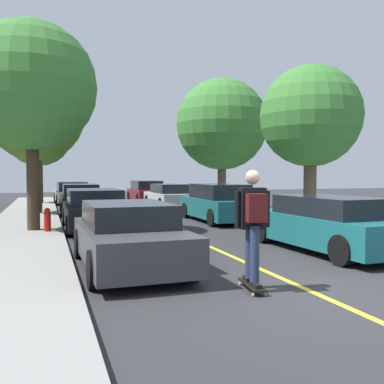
# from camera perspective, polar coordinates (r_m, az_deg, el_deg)

# --- Properties ---
(ground) EXTENTS (80.00, 80.00, 0.00)m
(ground) POSITION_cam_1_polar(r_m,az_deg,el_deg) (7.15, 15.89, -12.71)
(ground) COLOR #2D2D30
(center_line) EXTENTS (0.12, 39.20, 0.01)m
(center_line) POSITION_cam_1_polar(r_m,az_deg,el_deg) (10.61, 3.40, -7.65)
(center_line) COLOR gold
(center_line) RESTS_ON ground
(parked_car_left_nearest) EXTENTS (1.90, 4.16, 1.28)m
(parked_car_left_nearest) POSITION_cam_1_polar(r_m,az_deg,el_deg) (8.63, -8.38, -5.78)
(parked_car_left_nearest) COLOR #38383D
(parked_car_left_nearest) RESTS_ON ground
(parked_car_left_near) EXTENTS (2.00, 4.43, 1.34)m
(parked_car_left_near) POSITION_cam_1_polar(r_m,az_deg,el_deg) (14.76, -12.75, -2.31)
(parked_car_left_near) COLOR black
(parked_car_left_near) RESTS_ON ground
(parked_car_left_far) EXTENTS (1.90, 4.47, 1.38)m
(parked_car_left_far) POSITION_cam_1_polar(r_m,az_deg,el_deg) (20.92, -14.53, -0.90)
(parked_car_left_far) COLOR black
(parked_car_left_far) RESTS_ON ground
(parked_car_left_farthest) EXTENTS (2.07, 4.61, 1.36)m
(parked_car_left_farthest) POSITION_cam_1_polar(r_m,az_deg,el_deg) (27.98, -15.61, -0.09)
(parked_car_left_farthest) COLOR #BCAD89
(parked_car_left_farthest) RESTS_ON ground
(parked_car_right_nearest) EXTENTS (1.93, 4.62, 1.32)m
(parked_car_right_nearest) POSITION_cam_1_polar(r_m,az_deg,el_deg) (10.86, 17.25, -4.05)
(parked_car_right_nearest) COLOR #196066
(parked_car_right_nearest) RESTS_ON ground
(parked_car_right_near) EXTENTS (1.89, 4.57, 1.46)m
(parked_car_right_near) POSITION_cam_1_polar(r_m,az_deg,el_deg) (16.85, 3.44, -1.47)
(parked_car_right_near) COLOR #196066
(parked_car_right_near) RESTS_ON ground
(parked_car_right_far) EXTENTS (1.90, 4.35, 1.31)m
(parked_car_right_far) POSITION_cam_1_polar(r_m,az_deg,el_deg) (23.56, -3.09, -0.55)
(parked_car_right_far) COLOR #B7B7BC
(parked_car_right_far) RESTS_ON ground
(parked_car_right_farthest) EXTENTS (1.98, 4.63, 1.40)m
(parked_car_right_farthest) POSITION_cam_1_polar(r_m,az_deg,el_deg) (28.91, -6.05, 0.07)
(parked_car_right_farthest) COLOR maroon
(parked_car_right_farthest) RESTS_ON ground
(street_tree_left_nearest) EXTENTS (3.93, 3.93, 6.35)m
(street_tree_left_nearest) POSITION_cam_1_polar(r_m,az_deg,el_deg) (14.31, -20.44, 12.92)
(street_tree_left_nearest) COLOR #3D2D1E
(street_tree_left_nearest) RESTS_ON sidewalk_left
(street_tree_left_near) EXTENTS (4.21, 4.21, 6.48)m
(street_tree_left_near) POSITION_cam_1_polar(r_m,az_deg,el_deg) (20.30, -19.93, 9.74)
(street_tree_left_near) COLOR #4C3823
(street_tree_left_near) RESTS_ON sidewalk_left
(street_tree_left_far) EXTENTS (3.97, 3.97, 6.15)m
(street_tree_left_far) POSITION_cam_1_polar(r_m,az_deg,el_deg) (27.49, -19.62, 7.34)
(street_tree_left_far) COLOR #4C3823
(street_tree_left_far) RESTS_ON sidewalk_left
(street_tree_right_nearest) EXTENTS (3.32, 3.32, 5.27)m
(street_tree_right_nearest) POSITION_cam_1_polar(r_m,az_deg,el_deg) (14.85, 15.41, 9.54)
(street_tree_right_nearest) COLOR brown
(street_tree_right_nearest) RESTS_ON sidewalk_right
(street_tree_right_near) EXTENTS (4.49, 4.49, 6.41)m
(street_tree_right_near) POSITION_cam_1_polar(r_m,az_deg,el_deg) (21.52, 3.97, 8.88)
(street_tree_right_near) COLOR brown
(street_tree_right_near) RESTS_ON sidewalk_right
(fire_hydrant) EXTENTS (0.20, 0.20, 0.70)m
(fire_hydrant) POSITION_cam_1_polar(r_m,az_deg,el_deg) (13.64, -18.56, -3.48)
(fire_hydrant) COLOR #B2140F
(fire_hydrant) RESTS_ON sidewalk_left
(streetlamp) EXTENTS (0.36, 0.24, 5.91)m
(streetlamp) POSITION_cam_1_polar(r_m,az_deg,el_deg) (20.85, -19.44, 6.80)
(streetlamp) COLOR #38383D
(streetlamp) RESTS_ON sidewalk_left
(skateboard) EXTENTS (0.34, 0.86, 0.10)m
(skateboard) POSITION_cam_1_polar(r_m,az_deg,el_deg) (7.10, 7.92, -12.04)
(skateboard) COLOR black
(skateboard) RESTS_ON ground
(skateboarder) EXTENTS (0.59, 0.71, 1.81)m
(skateboarder) POSITION_cam_1_polar(r_m,az_deg,el_deg) (6.88, 8.06, -3.61)
(skateboarder) COLOR black
(skateboarder) RESTS_ON skateboard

